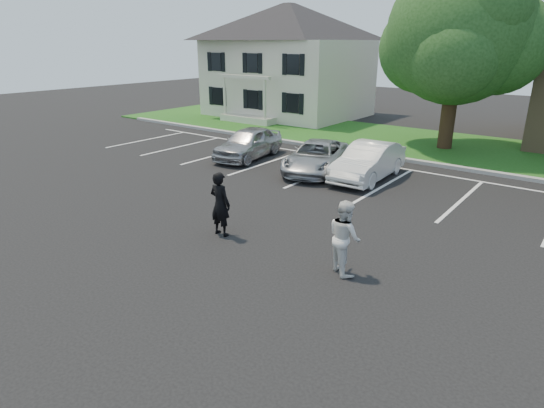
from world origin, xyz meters
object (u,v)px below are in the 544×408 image
at_px(house, 288,61).
at_px(man_black_suit, 220,204).
at_px(car_silver_minivan, 316,157).
at_px(car_white_sedan, 369,161).
at_px(car_silver_west, 249,143).
at_px(tree, 461,36).
at_px(man_white_shirt, 345,237).

height_order(house, man_black_suit, house).
bearing_deg(car_silver_minivan, man_black_suit, -95.82).
distance_m(car_silver_minivan, car_white_sedan, 2.22).
bearing_deg(man_black_suit, car_silver_west, -55.35).
height_order(man_black_suit, car_silver_west, man_black_suit).
height_order(tree, car_white_sedan, tree).
xyz_separation_m(house, tree, (12.88, -4.31, 1.52)).
distance_m(man_black_suit, man_white_shirt, 3.77).
distance_m(tree, car_white_sedan, 8.65).
xyz_separation_m(house, man_black_suit, (11.28, -19.07, -2.93)).
bearing_deg(house, car_silver_west, -62.38).
xyz_separation_m(house, car_silver_minivan, (9.88, -11.84, -3.21)).
height_order(man_white_shirt, car_silver_minivan, man_white_shirt).
xyz_separation_m(house, man_white_shirt, (15.06, -18.93, -2.95)).
relative_size(car_silver_west, car_silver_minivan, 0.93).
xyz_separation_m(man_black_suit, car_white_sedan, (0.80, 7.51, -0.20)).
height_order(car_silver_minivan, car_white_sedan, car_white_sedan).
relative_size(man_white_shirt, car_silver_minivan, 0.40).
relative_size(man_white_shirt, car_white_sedan, 0.41).
bearing_deg(car_silver_minivan, man_white_shirt, -70.67).
bearing_deg(car_white_sedan, tree, 81.25).
distance_m(tree, man_black_suit, 15.50).
distance_m(house, car_white_sedan, 17.01).
height_order(house, car_silver_west, house).
distance_m(house, car_silver_minivan, 15.76).
xyz_separation_m(man_white_shirt, car_silver_minivan, (-5.17, 7.09, -0.26)).
bearing_deg(car_silver_west, tree, 39.56).
xyz_separation_m(tree, man_white_shirt, (2.17, -14.62, -4.47)).
relative_size(house, man_black_suit, 5.70).
height_order(house, car_silver_minivan, house).
bearing_deg(house, tree, -18.49).
distance_m(house, tree, 13.67).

